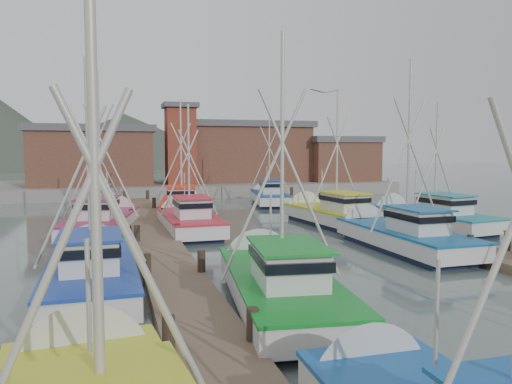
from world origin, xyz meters
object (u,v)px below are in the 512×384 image
object	(u,v)px
lookout_tower	(180,143)
boat_8	(187,220)
boat_4	(277,283)
boat_12	(182,205)

from	to	relation	value
lookout_tower	boat_8	distance (m)	24.12
boat_4	boat_8	world-z (taller)	boat_4
boat_4	boat_12	world-z (taller)	boat_12
boat_8	lookout_tower	bearing A→B (deg)	82.29
boat_4	boat_8	bearing A→B (deg)	99.39
boat_4	boat_12	distance (m)	23.11
lookout_tower	boat_12	bearing A→B (deg)	-97.49
boat_4	boat_12	size ratio (longest dim) A/B	0.97
boat_4	boat_8	xyz separation A→B (m)	(-0.67, 14.83, -0.00)
lookout_tower	boat_4	xyz separation A→B (m)	(-2.13, -38.28, -4.87)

